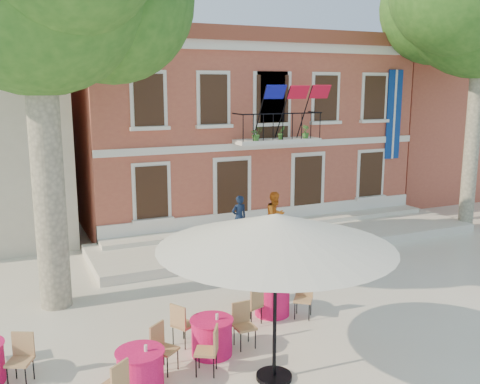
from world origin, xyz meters
name	(u,v)px	position (x,y,z in m)	size (l,w,h in m)	color
ground	(308,294)	(0.00, 0.00, 0.00)	(90.00, 90.00, 0.00)	beige
main_building	(229,125)	(2.00, 9.99, 3.78)	(13.50, 9.59, 7.50)	#B25840
neighbor_east	(424,128)	(14.00, 11.00, 3.22)	(9.40, 9.40, 6.40)	#B25840
terrace	(291,238)	(2.00, 4.40, 0.15)	(14.00, 3.40, 0.30)	silver
patio_umbrella	(276,231)	(-2.81, -3.37, 2.89)	(4.33, 4.33, 3.22)	black
pedestrian_navy	(239,217)	(0.04, 4.57, 1.06)	(0.55, 0.36, 1.52)	#101C36
pedestrian_orange	(275,216)	(1.11, 3.96, 1.14)	(0.81, 0.63, 1.67)	orange
cafe_table_0	(140,369)	(-5.20, -2.72, 0.42)	(1.79, 1.49, 0.95)	#ED1666
cafe_table_1	(272,297)	(-1.48, -0.77, 0.43)	(1.85, 1.74, 0.95)	#ED1666
cafe_table_3	(212,335)	(-3.54, -2.01, 0.43)	(1.63, 1.87, 0.95)	#ED1666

